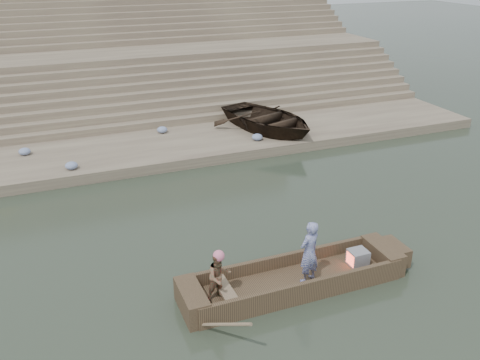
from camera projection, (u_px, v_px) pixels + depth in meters
ground at (163, 267)px, 13.26m from camera, size 120.00×120.00×0.00m
lower_landing at (113, 155)px, 19.97m from camera, size 32.00×4.00×0.40m
mid_landing at (87, 83)px, 25.84m from camera, size 32.00×3.00×2.80m
upper_landing at (71, 38)px, 31.28m from camera, size 32.00×3.00×5.20m
ghat_steps at (82, 68)px, 27.11m from camera, size 32.00×11.00×5.20m
main_rowboat at (293, 283)px, 12.43m from camera, size 5.00×1.30×0.22m
rowboat_trim at (301, 275)px, 12.42m from camera, size 6.04×2.63×1.89m
standing_man at (309, 252)px, 12.03m from camera, size 0.68×0.55×1.59m
rowing_man at (219, 277)px, 11.46m from camera, size 0.66×0.56×1.21m
television at (357, 258)px, 12.91m from camera, size 0.46×0.42×0.40m
beached_rowboat at (268, 119)px, 21.93m from camera, size 4.80×5.67×1.00m
cloth_bundles at (102, 147)px, 19.82m from camera, size 11.08×3.15×0.26m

